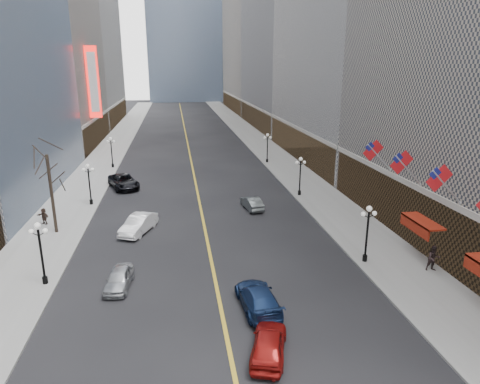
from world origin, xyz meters
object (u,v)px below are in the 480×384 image
object	(u,v)px
streetlamp_east_3	(267,145)
streetlamp_east_1	(368,228)
streetlamp_west_3	(111,149)
car_nb_far	(124,181)
car_sb_near	(258,298)
car_sb_mid	(269,344)
streetlamp_east_2	(300,172)
car_nb_mid	(139,224)
streetlamp_west_2	(89,180)
car_sb_far	(252,203)
streetlamp_west_1	(40,247)
car_nb_near	(119,279)

from	to	relation	value
streetlamp_east_3	streetlamp_east_1	bearing A→B (deg)	-90.00
streetlamp_west_3	car_nb_far	size ratio (longest dim) A/B	0.74
car_sb_near	car_sb_mid	distance (m)	4.57
streetlamp_east_2	car_nb_mid	size ratio (longest dim) A/B	0.92
streetlamp_west_2	car_nb_far	bearing A→B (deg)	67.13
streetlamp_east_2	car_sb_far	size ratio (longest dim) A/B	1.11
car_nb_mid	car_sb_far	distance (m)	12.54
streetlamp_west_1	car_sb_near	distance (m)	15.20
streetlamp_east_1	car_nb_far	xyz separation A→B (m)	(-20.80, 24.64, -2.05)
streetlamp_east_1	car_nb_near	size ratio (longest dim) A/B	1.15
streetlamp_east_1	car_nb_mid	world-z (taller)	streetlamp_east_1
streetlamp_east_1	car_sb_mid	bearing A→B (deg)	-135.06
streetlamp_west_1	car_nb_near	size ratio (longest dim) A/B	1.15
streetlamp_west_1	streetlamp_west_2	xyz separation A→B (m)	(0.00, 18.00, 0.00)
streetlamp_west_3	car_nb_mid	size ratio (longest dim) A/B	0.92
streetlamp_west_2	car_sb_near	size ratio (longest dim) A/B	0.86
streetlamp_east_1	car_nb_far	distance (m)	32.31
car_sb_mid	streetlamp_west_3	bearing A→B (deg)	-55.81
streetlamp_east_1	car_nb_far	world-z (taller)	streetlamp_east_1
streetlamp_east_1	car_sb_near	xyz separation A→B (m)	(-9.48, -5.22, -2.14)
car_sb_near	car_sb_far	xyz separation A→B (m)	(3.10, 19.36, -0.10)
car_nb_far	car_sb_near	bearing A→B (deg)	-89.44
streetlamp_west_2	car_nb_near	world-z (taller)	streetlamp_west_2
streetlamp_east_2	car_nb_far	world-z (taller)	streetlamp_east_2
streetlamp_east_1	car_sb_far	distance (m)	15.68
streetlamp_west_2	car_sb_far	world-z (taller)	streetlamp_west_2
streetlamp_east_3	car_nb_mid	distance (m)	32.36
car_nb_near	car_sb_mid	world-z (taller)	car_sb_mid
car_nb_mid	car_sb_mid	xyz separation A→B (m)	(8.06, -18.87, -0.07)
car_nb_near	car_sb_far	world-z (taller)	car_nb_near
streetlamp_east_3	car_nb_mid	size ratio (longest dim) A/B	0.92
streetlamp_east_3	car_nb_near	bearing A→B (deg)	-116.46
streetlamp_west_3	car_nb_near	distance (m)	37.50
streetlamp_west_3	car_nb_far	world-z (taller)	streetlamp_west_3
car_nb_far	car_sb_far	xyz separation A→B (m)	(14.42, -10.49, -0.18)
car_nb_near	car_nb_mid	distance (m)	10.19
streetlamp_west_1	streetlamp_west_3	bearing A→B (deg)	90.00
streetlamp_west_2	car_sb_near	xyz separation A→B (m)	(14.12, -23.22, -2.14)
streetlamp_east_1	car_nb_mid	size ratio (longest dim) A/B	0.92
streetlamp_east_1	car_nb_near	distance (m)	18.62
streetlamp_east_1	car_nb_near	world-z (taller)	streetlamp_east_1
streetlamp_west_2	streetlamp_west_3	bearing A→B (deg)	90.00
car_nb_far	car_sb_far	distance (m)	17.84
streetlamp_west_1	car_nb_near	distance (m)	5.71
car_nb_near	car_sb_mid	bearing A→B (deg)	-38.86
streetlamp_east_3	car_nb_far	xyz separation A→B (m)	(-20.80, -11.36, -2.05)
streetlamp_west_1	streetlamp_east_2	bearing A→B (deg)	37.33
streetlamp_east_1	streetlamp_west_2	xyz separation A→B (m)	(-23.60, 18.00, 0.00)
streetlamp_east_1	car_nb_mid	xyz separation A→B (m)	(-17.86, 9.09, -2.09)
streetlamp_east_3	car_sb_mid	bearing A→B (deg)	-102.08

